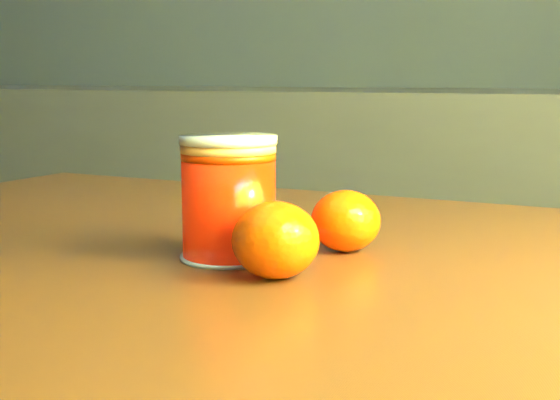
% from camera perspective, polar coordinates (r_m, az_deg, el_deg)
% --- Properties ---
extents(kitchen_counter, '(3.15, 0.60, 0.90)m').
position_cam_1_polar(kitchen_counter, '(2.13, -11.31, -4.12)').
color(kitchen_counter, '#444549').
rests_on(kitchen_counter, ground).
extents(table, '(1.08, 0.78, 0.79)m').
position_cam_1_polar(table, '(0.63, -1.74, -13.53)').
color(table, '#5C3317').
rests_on(table, ground).
extents(juice_glass, '(0.08, 0.08, 0.10)m').
position_cam_1_polar(juice_glass, '(0.61, -3.76, 0.13)').
color(juice_glass, '#FF2105').
rests_on(juice_glass, table).
extents(orange_front, '(0.08, 0.08, 0.06)m').
position_cam_1_polar(orange_front, '(0.55, -0.33, -2.95)').
color(orange_front, '#EF4C04').
rests_on(orange_front, table).
extents(orange_back, '(0.07, 0.07, 0.05)m').
position_cam_1_polar(orange_back, '(0.64, 4.83, -1.52)').
color(orange_back, '#EF4C04').
rests_on(orange_back, table).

